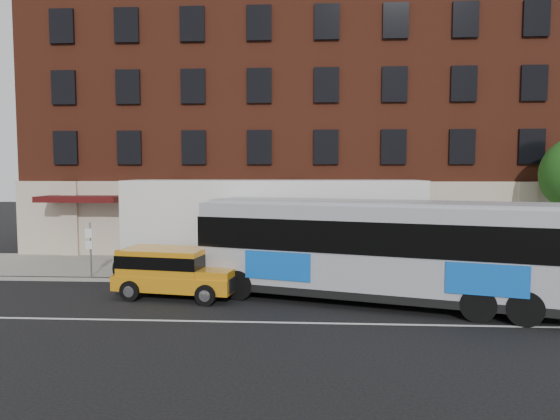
# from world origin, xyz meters

# --- Properties ---
(ground) EXTENTS (120.00, 120.00, 0.00)m
(ground) POSITION_xyz_m (0.00, 0.00, 0.00)
(ground) COLOR black
(ground) RESTS_ON ground
(sidewalk) EXTENTS (60.00, 6.00, 0.15)m
(sidewalk) POSITION_xyz_m (0.00, 9.00, 0.07)
(sidewalk) COLOR gray
(sidewalk) RESTS_ON ground
(kerb) EXTENTS (60.00, 0.25, 0.15)m
(kerb) POSITION_xyz_m (0.00, 6.00, 0.07)
(kerb) COLOR gray
(kerb) RESTS_ON ground
(lane_line) EXTENTS (60.00, 0.12, 0.01)m
(lane_line) POSITION_xyz_m (0.00, 0.50, 0.01)
(lane_line) COLOR silver
(lane_line) RESTS_ON ground
(building) EXTENTS (30.00, 12.10, 15.00)m
(building) POSITION_xyz_m (-0.01, 16.92, 7.58)
(building) COLOR #5F2616
(building) RESTS_ON sidewalk
(sign_pole) EXTENTS (0.30, 0.20, 2.50)m
(sign_pole) POSITION_xyz_m (-8.50, 6.15, 1.45)
(sign_pole) COLOR gray
(sign_pole) RESTS_ON ground
(city_bus) EXTENTS (13.56, 6.46, 3.64)m
(city_bus) POSITION_xyz_m (3.55, 3.01, 2.01)
(city_bus) COLOR #9B9DA5
(city_bus) RESTS_ON ground
(yellow_suv) EXTENTS (4.88, 2.64, 1.82)m
(yellow_suv) POSITION_xyz_m (-4.22, 3.52, 1.04)
(yellow_suv) COLOR orange
(yellow_suv) RESTS_ON ground
(shipping_container) EXTENTS (12.97, 3.13, 4.29)m
(shipping_container) POSITION_xyz_m (-0.65, 7.29, 2.12)
(shipping_container) COLOR black
(shipping_container) RESTS_ON ground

